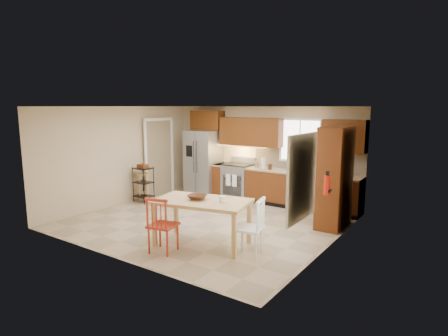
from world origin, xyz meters
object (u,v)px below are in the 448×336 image
Objects in this scene: fire_extinguisher at (327,185)px; dining_table at (202,223)px; chair_red at (163,224)px; table_jar at (222,200)px; refrigerator at (204,162)px; table_bowl at (197,199)px; bar_stool at (143,187)px; chair_white at (249,227)px; pantry at (335,178)px; soap_bottle at (308,170)px; range_stove at (238,181)px; utility_cart at (143,184)px.

dining_table is (-1.83, -1.33, -0.69)m from fire_extinguisher.
table_jar is at bearing 34.01° from chair_red.
refrigerator reaches higher than table_bowl.
bar_stool is (-3.20, 1.67, -0.46)m from table_bowl.
pantry is at bearing -28.62° from chair_white.
bar_stool is (-3.98, -1.61, -0.62)m from soap_bottle.
table_bowl is (0.24, 0.65, 0.34)m from chair_red.
dining_table is at bearing -68.11° from range_stove.
chair_red reaches higher than table_bowl.
pantry reaches higher than table_jar.
bar_stool is (-5.13, 0.34, -0.72)m from fire_extinguisher.
pantry is (4.13, -0.93, 0.14)m from refrigerator.
pantry is at bearing 61.03° from table_jar.
table_bowl is at bearing -21.43° from bar_stool.
table_jar is (-0.58, 0.06, 0.37)m from chair_white.
chair_red is at bearing -123.15° from pantry.
dining_table is 1.70× the size of chair_red.
chair_white is 1.11m from table_bowl.
dining_table is 1.70× the size of chair_white.
soap_bottle is 3.38m from table_bowl.
soap_bottle is 3.19m from table_jar.
utility_cart is (-1.81, -1.80, 0.02)m from range_stove.
chair_red is 1.04× the size of utility_cart.
utility_cart is at bearing 129.38° from chair_red.
range_stove is 4.04m from chair_white.
fire_extinguisher is at bearing 39.99° from table_jar.
refrigerator reaches higher than utility_cart.
chair_red is at bearing -133.61° from table_jar.
pantry is (0.95, -0.90, 0.05)m from soap_bottle.
refrigerator is 4.76m from chair_white.
soap_bottle is at bearing 76.55° from table_bowl.
bar_stool is at bearing 176.22° from fire_extinguisher.
dining_table is 3.53m from utility_cart.
soap_bottle is at bearing -0.45° from refrigerator.
table_jar is at bearing -140.01° from fire_extinguisher.
soap_bottle is 2.27m from fire_extinguisher.
chair_red is 3.75m from bar_stool.
chair_white is at bearing 15.92° from chair_red.
fire_extinguisher is 0.48× the size of bar_stool.
pantry reaches higher than chair_red.
bar_stool is (-0.80, -1.64, -0.53)m from refrigerator.
table_bowl is 0.49m from table_jar.
bar_stool is (-4.93, -0.71, -0.67)m from pantry.
refrigerator is 1.08× the size of dining_table.
chair_white is (-0.88, -1.28, -0.60)m from fire_extinguisher.
utility_cart is (-2.82, 2.22, -0.02)m from chair_red.
range_stove reaches higher than bar_stool.
utility_cart is at bearing 177.26° from fire_extinguisher.
chair_white is at bearing -124.48° from fire_extinguisher.
chair_red is at bearing -137.74° from fire_extinguisher.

